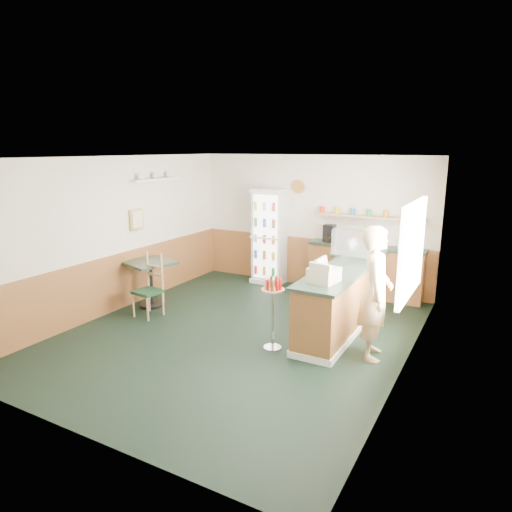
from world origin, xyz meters
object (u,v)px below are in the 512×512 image
Objects in this scene: cash_register at (324,275)px; shopkeeper at (375,293)px; cafe_chair at (151,283)px; cafe_table at (150,275)px; display_case at (359,244)px; condiment_stand at (273,302)px; drinks_fridge at (269,236)px.

shopkeeper is at bearing 18.40° from cash_register.
cafe_chair is at bearing -168.80° from cash_register.
shopkeeper is at bearing -1.94° from cafe_table.
condiment_stand is (-0.63, -1.97, -0.54)m from display_case.
cafe_table is at bearing 73.31° from shopkeeper.
shopkeeper is 1.68× the size of cafe_chair.
condiment_stand is 2.82m from cafe_table.
condiment_stand is (1.58, -2.97, -0.29)m from drinks_fridge.
drinks_fridge is 3.87m from shopkeeper.
shopkeeper is at bearing 9.03° from cafe_chair.
shopkeeper is 4.12m from cafe_table.
shopkeeper is (2.91, -2.55, -0.08)m from drinks_fridge.
display_case is 0.81× the size of condiment_stand.
shopkeeper is 1.76× the size of condiment_stand.
cash_register is at bearing 84.02° from shopkeeper.
drinks_fridge is 1.83× the size of cafe_chair.
cafe_table is at bearing -157.46° from display_case.
condiment_stand is 1.09× the size of cafe_table.
display_case is at bearing 22.54° from cafe_table.
cash_register is at bearing -4.15° from cafe_table.
shopkeeper is 3.82m from cafe_chair.
drinks_fridge is 2.44m from display_case.
condiment_stand is at bearing -11.40° from cafe_table.
cafe_table is at bearing -116.27° from drinks_fridge.
display_case is at bearing -24.38° from drinks_fridge.
shopkeeper reaches higher than cash_register.
display_case is 1.66m from cash_register.
drinks_fridge is at bearing 155.62° from display_case.
cafe_table is 0.45m from cafe_chair.
cafe_chair is (0.31, -0.33, -0.02)m from cafe_table.
drinks_fridge is at bearing 34.00° from shopkeeper.
shopkeeper is at bearing 17.43° from condiment_stand.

